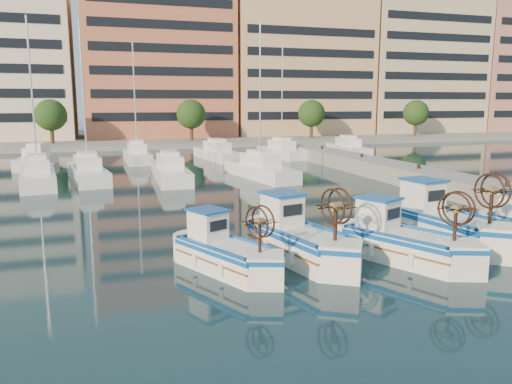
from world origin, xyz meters
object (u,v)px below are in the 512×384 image
object	(u,v)px
fishing_boat_c	(402,240)
fishing_boat_d	(443,222)
fishing_boat_b	(299,238)
fishing_boat_a	(225,251)

from	to	relation	value
fishing_boat_c	fishing_boat_d	distance (m)	3.34
fishing_boat_b	fishing_boat_a	bearing A→B (deg)	174.19
fishing_boat_a	fishing_boat_d	xyz separation A→B (m)	(9.35, 0.71, 0.18)
fishing_boat_a	fishing_boat_d	distance (m)	9.38
fishing_boat_d	fishing_boat_a	bearing A→B (deg)	174.96
fishing_boat_b	fishing_boat_c	bearing A→B (deg)	-33.47
fishing_boat_a	fishing_boat_d	bearing A→B (deg)	-21.20
fishing_boat_b	fishing_boat_c	distance (m)	3.74
fishing_boat_b	fishing_boat_c	xyz separation A→B (m)	(3.52, -1.26, -0.04)
fishing_boat_a	fishing_boat_b	size ratio (longest dim) A/B	0.86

